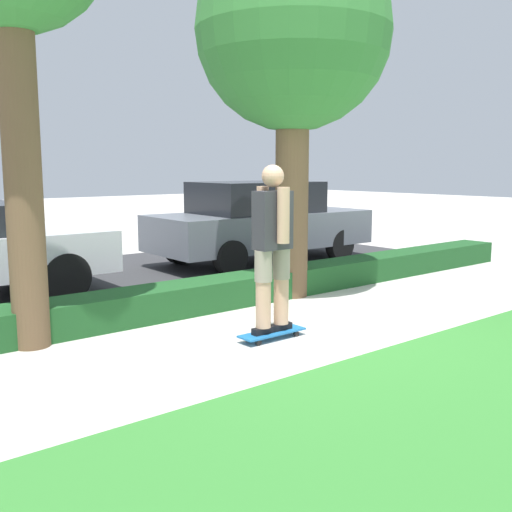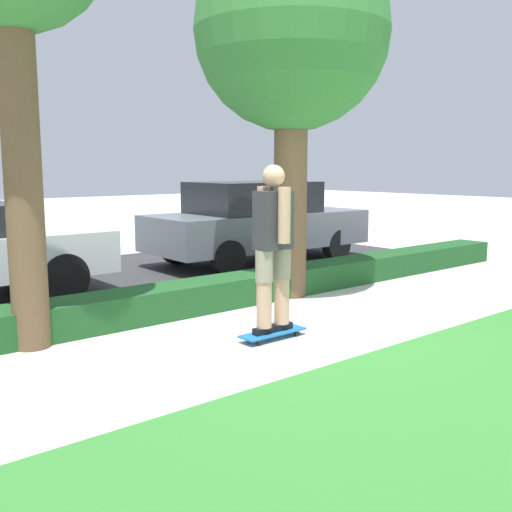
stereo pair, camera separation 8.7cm
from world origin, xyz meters
TOP-DOWN VIEW (x-y plane):
  - ground_plane at (0.00, 0.00)m, footprint 60.00×60.00m
  - street_asphalt at (0.00, 4.20)m, footprint 12.69×5.00m
  - hedge_row at (0.00, 1.60)m, footprint 12.69×0.60m
  - skateboard at (-0.44, -0.00)m, footprint 0.79×0.24m
  - skater_person at (-0.44, -0.00)m, footprint 0.51×0.46m
  - tree_mid at (1.20, 1.48)m, footprint 2.67×2.67m
  - parked_car_middle at (2.81, 4.13)m, footprint 4.43×1.87m

SIDE VIEW (x-z plane):
  - ground_plane at x=0.00m, z-range 0.00..0.00m
  - street_asphalt at x=0.00m, z-range 0.00..0.01m
  - skateboard at x=-0.44m, z-range 0.03..0.11m
  - hedge_row at x=0.00m, z-range 0.00..0.38m
  - parked_car_middle at x=2.81m, z-range 0.02..1.58m
  - skater_person at x=-0.44m, z-range 0.14..1.93m
  - tree_mid at x=1.20m, z-range 1.09..6.08m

